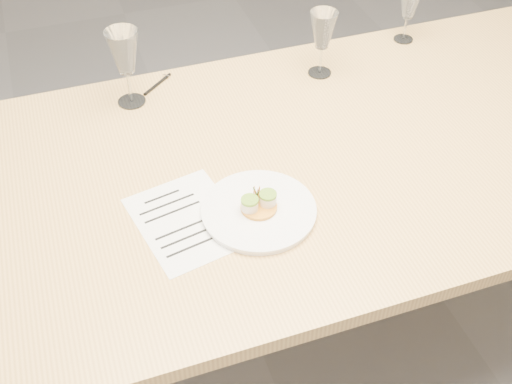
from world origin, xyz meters
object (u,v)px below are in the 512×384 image
object	(u,v)px
dining_table	(255,185)
dinner_plate	(259,210)
recipe_sheet	(187,220)
wine_glass_2	(409,4)
wine_glass_0	(124,54)
wine_glass_1	(323,32)
ballpoint_pen	(158,84)

from	to	relation	value
dining_table	dinner_plate	xyz separation A→B (m)	(-0.05, -0.16, 0.08)
recipe_sheet	wine_glass_2	bearing A→B (deg)	21.70
recipe_sheet	wine_glass_0	bearing A→B (deg)	82.33
wine_glass_0	wine_glass_1	size ratio (longest dim) A/B	1.12
dinner_plate	wine_glass_0	xyz separation A→B (m)	(-0.19, 0.53, 0.14)
wine_glass_2	wine_glass_1	bearing A→B (deg)	-164.58
dinner_plate	wine_glass_2	size ratio (longest dim) A/B	1.51
dining_table	recipe_sheet	world-z (taller)	recipe_sheet
dining_table	wine_glass_2	bearing A→B (deg)	33.05
ballpoint_pen	wine_glass_0	world-z (taller)	wine_glass_0
dining_table	wine_glass_1	bearing A→B (deg)	46.08
recipe_sheet	wine_glass_0	size ratio (longest dim) A/B	1.42
recipe_sheet	dinner_plate	bearing A→B (deg)	-22.44
ballpoint_pen	dining_table	bearing A→B (deg)	-110.90
dining_table	wine_glass_0	bearing A→B (deg)	122.73
wine_glass_1	dining_table	bearing A→B (deg)	-133.92
dining_table	ballpoint_pen	xyz separation A→B (m)	(-0.15, 0.43, 0.07)
dinner_plate	ballpoint_pen	bearing A→B (deg)	100.11
wine_glass_1	dinner_plate	bearing A→B (deg)	-126.40
wine_glass_0	dining_table	bearing A→B (deg)	-57.27
dining_table	ballpoint_pen	bearing A→B (deg)	109.38
dinner_plate	recipe_sheet	size ratio (longest dim) A/B	0.85
recipe_sheet	wine_glass_2	size ratio (longest dim) A/B	1.79
wine_glass_0	wine_glass_1	world-z (taller)	wine_glass_0
dinner_plate	wine_glass_0	distance (m)	0.59
wine_glass_0	wine_glass_2	distance (m)	0.89
ballpoint_pen	wine_glass_0	xyz separation A→B (m)	(-0.09, -0.06, 0.15)
recipe_sheet	wine_glass_2	world-z (taller)	wine_glass_2
dinner_plate	wine_glass_0	bearing A→B (deg)	109.87
ballpoint_pen	wine_glass_1	bearing A→B (deg)	-51.86
wine_glass_0	wine_glass_2	xyz separation A→B (m)	(0.89, 0.05, -0.03)
wine_glass_2	dining_table	bearing A→B (deg)	-146.95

